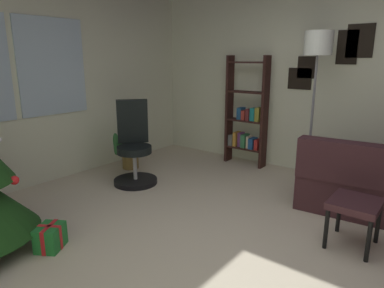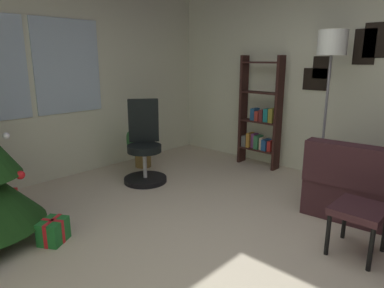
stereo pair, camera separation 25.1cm
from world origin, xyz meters
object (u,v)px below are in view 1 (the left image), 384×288
Objects in this scene: bookshelf at (246,118)px; gift_box_green at (50,237)px; floor_lamp at (317,57)px; potted_plant at (125,151)px; office_chair at (134,151)px; footstool at (355,207)px.

gift_box_green is at bearing 178.27° from bookshelf.
floor_lamp reaches higher than potted_plant.
potted_plant is at bearing 113.23° from floor_lamp.
bookshelf is (3.17, -0.10, 0.62)m from gift_box_green.
office_chair is 1.67× the size of potted_plant.
footstool is at bearing -94.21° from potted_plant.
office_chair is at bearing 126.28° from floor_lamp.
gift_box_green is 0.28× the size of office_chair.
office_chair is (-0.08, 2.66, 0.06)m from footstool.
potted_plant is at bearing 85.79° from footstool.
bookshelf is at bearing -1.73° from gift_box_green.
floor_lamp is at bearing -21.90° from gift_box_green.
bookshelf reaches higher than footstool.
footstool is 1.43× the size of gift_box_green.
footstool reaches higher than gift_box_green.
potted_plant reaches higher than gift_box_green.
office_chair reaches higher than footstool.
footstool is 1.95m from floor_lamp.
gift_box_green is 3.23m from bookshelf.
floor_lamp is (1.33, -1.81, 1.19)m from office_chair.
floor_lamp reaches higher than gift_box_green.
office_chair is at bearing 22.32° from gift_box_green.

